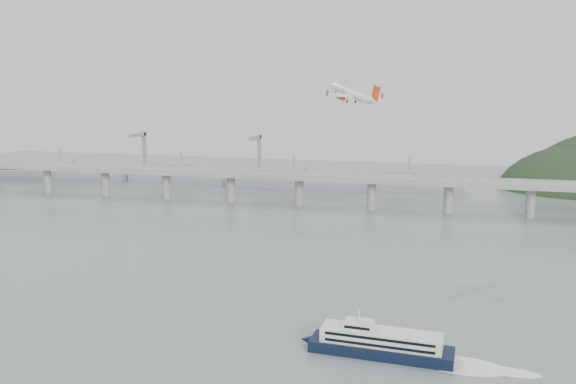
# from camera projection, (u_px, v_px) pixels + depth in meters

# --- Properties ---
(ground) EXTENTS (900.00, 900.00, 0.00)m
(ground) POSITION_uv_depth(u_px,v_px,m) (250.00, 313.00, 224.38)
(ground) COLOR slate
(ground) RESTS_ON ground
(bridge) EXTENTS (800.00, 22.00, 23.90)m
(bridge) POSITION_uv_depth(u_px,v_px,m) (341.00, 182.00, 411.99)
(bridge) COLOR gray
(bridge) RESTS_ON ground
(distant_fleet) EXTENTS (453.00, 60.90, 40.00)m
(distant_fleet) POSITION_uv_depth(u_px,v_px,m) (173.00, 176.00, 514.40)
(distant_fleet) COLOR gray
(distant_fleet) RESTS_ON ground
(ferry) EXTENTS (73.35, 15.07, 13.83)m
(ferry) POSITION_uv_depth(u_px,v_px,m) (381.00, 343.00, 189.72)
(ferry) COLOR black
(ferry) RESTS_ON ground
(airliner) EXTENTS (29.72, 28.44, 11.60)m
(airliner) POSITION_uv_depth(u_px,v_px,m) (353.00, 94.00, 279.68)
(airliner) COLOR white
(airliner) RESTS_ON ground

